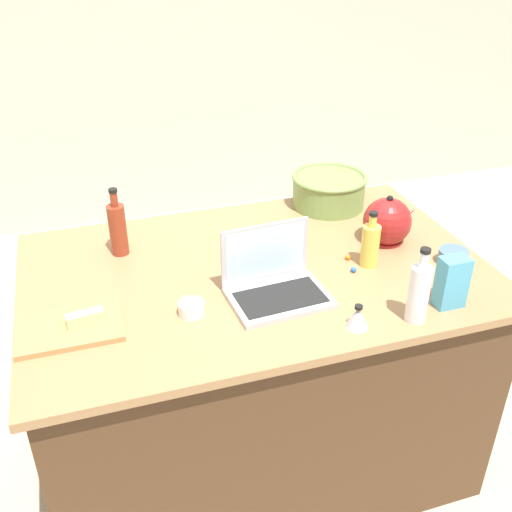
% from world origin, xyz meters
% --- Properties ---
extents(ground_plane, '(12.00, 12.00, 0.00)m').
position_xyz_m(ground_plane, '(0.00, 0.00, 0.00)').
color(ground_plane, '#B7A88E').
extents(wall_back, '(8.00, 0.10, 2.60)m').
position_xyz_m(wall_back, '(0.00, 2.42, 1.30)').
color(wall_back, beige).
rests_on(wall_back, ground).
extents(island_counter, '(1.59, 1.03, 0.90)m').
position_xyz_m(island_counter, '(0.00, 0.00, 0.45)').
color(island_counter, '#4C331E').
rests_on(island_counter, ground).
extents(laptop, '(0.32, 0.25, 0.22)m').
position_xyz_m(laptop, '(0.01, -0.17, 0.95)').
color(laptop, '#B7B7BC').
rests_on(laptop, island_counter).
extents(mixing_bowl_large, '(0.31, 0.31, 0.14)m').
position_xyz_m(mixing_bowl_large, '(0.45, 0.39, 0.97)').
color(mixing_bowl_large, '#72934C').
rests_on(mixing_bowl_large, island_counter).
extents(bottle_vinegar, '(0.06, 0.06, 0.25)m').
position_xyz_m(bottle_vinegar, '(0.37, -0.43, 1.00)').
color(bottle_vinegar, white).
rests_on(bottle_vinegar, island_counter).
extents(bottle_oil, '(0.06, 0.06, 0.20)m').
position_xyz_m(bottle_oil, '(0.38, -0.10, 0.98)').
color(bottle_oil, '#DBC64C').
rests_on(bottle_oil, island_counter).
extents(bottle_soy, '(0.06, 0.06, 0.25)m').
position_xyz_m(bottle_soy, '(-0.44, 0.25, 1.00)').
color(bottle_soy, maroon).
rests_on(bottle_soy, island_counter).
extents(kettle, '(0.21, 0.18, 0.20)m').
position_xyz_m(kettle, '(0.53, 0.04, 0.98)').
color(kettle, maroon).
rests_on(kettle, island_counter).
extents(cutting_board, '(0.31, 0.21, 0.02)m').
position_xyz_m(cutting_board, '(-0.64, -0.17, 0.91)').
color(cutting_board, '#AD7F4C').
rests_on(cutting_board, island_counter).
extents(butter_stick_left, '(0.11, 0.05, 0.04)m').
position_xyz_m(butter_stick_left, '(-0.59, -0.17, 0.94)').
color(butter_stick_left, '#F4E58C').
rests_on(butter_stick_left, cutting_board).
extents(ramekin_small, '(0.08, 0.08, 0.04)m').
position_xyz_m(ramekin_small, '(-0.27, -0.20, 0.92)').
color(ramekin_small, white).
rests_on(ramekin_small, island_counter).
extents(ramekin_medium, '(0.10, 0.10, 0.05)m').
position_xyz_m(ramekin_medium, '(0.67, -0.18, 0.93)').
color(ramekin_medium, slate).
rests_on(ramekin_medium, island_counter).
extents(kitchen_timer, '(0.07, 0.07, 0.08)m').
position_xyz_m(kitchen_timer, '(0.18, -0.41, 0.94)').
color(kitchen_timer, '#B2B2B7').
rests_on(kitchen_timer, island_counter).
extents(candy_bag, '(0.09, 0.06, 0.17)m').
position_xyz_m(candy_bag, '(0.51, -0.40, 0.99)').
color(candy_bag, '#4CA5CC').
rests_on(candy_bag, island_counter).
extents(candy_0, '(0.02, 0.02, 0.02)m').
position_xyz_m(candy_0, '(0.33, -0.04, 0.91)').
color(candy_0, orange).
rests_on(candy_0, island_counter).
extents(candy_1, '(0.01, 0.01, 0.01)m').
position_xyz_m(candy_1, '(0.10, -0.22, 0.91)').
color(candy_1, yellow).
rests_on(candy_1, island_counter).
extents(candy_2, '(0.02, 0.02, 0.02)m').
position_xyz_m(candy_2, '(0.31, -0.13, 0.91)').
color(candy_2, blue).
rests_on(candy_2, island_counter).
extents(candy_3, '(0.02, 0.02, 0.02)m').
position_xyz_m(candy_3, '(0.50, -0.33, 0.91)').
color(candy_3, orange).
rests_on(candy_3, island_counter).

